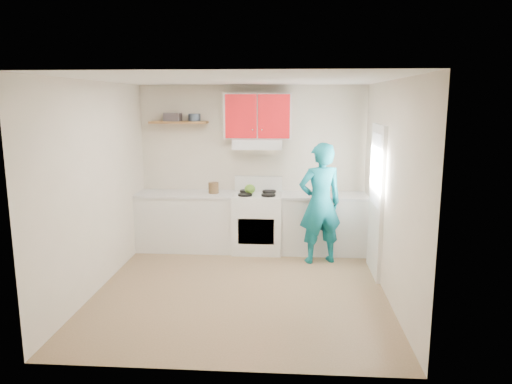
# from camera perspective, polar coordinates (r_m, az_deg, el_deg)

# --- Properties ---
(floor) EXTENTS (3.80, 3.80, 0.00)m
(floor) POSITION_cam_1_polar(r_m,az_deg,el_deg) (6.23, -1.76, -11.41)
(floor) COLOR brown
(floor) RESTS_ON ground
(ceiling) EXTENTS (3.60, 3.80, 0.04)m
(ceiling) POSITION_cam_1_polar(r_m,az_deg,el_deg) (5.76, -1.92, 13.26)
(ceiling) COLOR white
(ceiling) RESTS_ON floor
(back_wall) EXTENTS (3.60, 0.04, 2.60)m
(back_wall) POSITION_cam_1_polar(r_m,az_deg,el_deg) (7.73, -0.41, 3.00)
(back_wall) COLOR beige
(back_wall) RESTS_ON floor
(front_wall) EXTENTS (3.60, 0.04, 2.60)m
(front_wall) POSITION_cam_1_polar(r_m,az_deg,el_deg) (4.02, -4.58, -4.47)
(front_wall) COLOR beige
(front_wall) RESTS_ON floor
(left_wall) EXTENTS (0.04, 3.80, 2.60)m
(left_wall) POSITION_cam_1_polar(r_m,az_deg,el_deg) (6.30, -18.36, 0.63)
(left_wall) COLOR beige
(left_wall) RESTS_ON floor
(right_wall) EXTENTS (0.04, 3.80, 2.60)m
(right_wall) POSITION_cam_1_polar(r_m,az_deg,el_deg) (5.95, 15.67, 0.21)
(right_wall) COLOR beige
(right_wall) RESTS_ON floor
(door) EXTENTS (0.05, 0.85, 2.05)m
(door) POSITION_cam_1_polar(r_m,az_deg,el_deg) (6.67, 14.15, -0.99)
(door) COLOR white
(door) RESTS_ON floor
(door_glass) EXTENTS (0.01, 0.55, 0.95)m
(door_glass) POSITION_cam_1_polar(r_m,az_deg,el_deg) (6.60, 14.09, 2.62)
(door_glass) COLOR white
(door_glass) RESTS_ON door
(counter_left) EXTENTS (1.52, 0.60, 0.90)m
(counter_left) POSITION_cam_1_polar(r_m,az_deg,el_deg) (7.75, -8.28, -3.50)
(counter_left) COLOR silver
(counter_left) RESTS_ON floor
(counter_right) EXTENTS (1.32, 0.60, 0.90)m
(counter_right) POSITION_cam_1_polar(r_m,az_deg,el_deg) (7.60, 8.04, -3.79)
(counter_right) COLOR silver
(counter_right) RESTS_ON floor
(stove) EXTENTS (0.76, 0.65, 0.92)m
(stove) POSITION_cam_1_polar(r_m,az_deg,el_deg) (7.56, 0.16, -3.66)
(stove) COLOR white
(stove) RESTS_ON floor
(range_hood) EXTENTS (0.76, 0.44, 0.15)m
(range_hood) POSITION_cam_1_polar(r_m,az_deg,el_deg) (7.46, 0.22, 5.77)
(range_hood) COLOR silver
(range_hood) RESTS_ON back_wall
(upper_cabinets) EXTENTS (1.02, 0.33, 0.70)m
(upper_cabinets) POSITION_cam_1_polar(r_m,az_deg,el_deg) (7.48, 0.25, 9.05)
(upper_cabinets) COLOR red
(upper_cabinets) RESTS_ON back_wall
(shelf) EXTENTS (0.90, 0.30, 0.04)m
(shelf) POSITION_cam_1_polar(r_m,az_deg,el_deg) (7.69, -9.18, 8.21)
(shelf) COLOR brown
(shelf) RESTS_ON back_wall
(books) EXTENTS (0.27, 0.21, 0.13)m
(books) POSITION_cam_1_polar(r_m,az_deg,el_deg) (7.68, -9.91, 8.81)
(books) COLOR #433B3E
(books) RESTS_ON shelf
(tin) EXTENTS (0.19, 0.19, 0.12)m
(tin) POSITION_cam_1_polar(r_m,az_deg,el_deg) (7.62, -7.36, 8.81)
(tin) COLOR #333D4C
(tin) RESTS_ON shelf
(kettle) EXTENTS (0.19, 0.19, 0.15)m
(kettle) POSITION_cam_1_polar(r_m,az_deg,el_deg) (7.49, -0.73, 0.37)
(kettle) COLOR #4F7F23
(kettle) RESTS_ON stove
(crock) EXTENTS (0.17, 0.17, 0.19)m
(crock) POSITION_cam_1_polar(r_m,az_deg,el_deg) (7.53, -5.09, 0.42)
(crock) COLOR brown
(crock) RESTS_ON counter_left
(cutting_board) EXTENTS (0.34, 0.26, 0.02)m
(cutting_board) POSITION_cam_1_polar(r_m,az_deg,el_deg) (7.50, 5.58, -0.32)
(cutting_board) COLOR olive
(cutting_board) RESTS_ON counter_right
(silicone_mat) EXTENTS (0.34, 0.29, 0.01)m
(silicone_mat) POSITION_cam_1_polar(r_m,az_deg,el_deg) (7.49, 10.47, -0.52)
(silicone_mat) COLOR red
(silicone_mat) RESTS_ON counter_right
(person) EXTENTS (0.74, 0.59, 1.77)m
(person) POSITION_cam_1_polar(r_m,az_deg,el_deg) (7.00, 7.65, -1.36)
(person) COLOR #0C6674
(person) RESTS_ON floor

